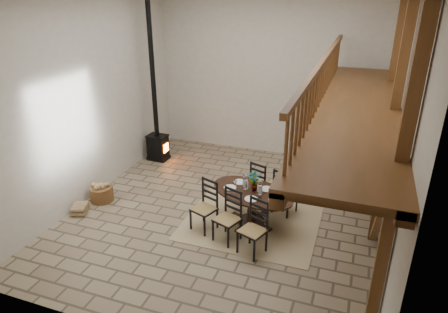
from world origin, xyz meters
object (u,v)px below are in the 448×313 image
(dining_table, at_px, (248,208))
(wood_stove, at_px, (156,125))
(log_basket, at_px, (102,193))
(log_stack, at_px, (80,209))

(dining_table, xyz_separation_m, wood_stove, (-3.71, 2.65, 0.70))
(log_basket, height_order, log_stack, log_basket)
(wood_stove, xyz_separation_m, log_stack, (-0.24, -3.49, -1.03))
(log_basket, bearing_deg, wood_stove, 87.77)
(dining_table, bearing_deg, log_basket, -157.37)
(log_basket, xyz_separation_m, log_stack, (-0.13, -0.69, -0.10))
(wood_stove, height_order, log_stack, wood_stove)
(wood_stove, relative_size, log_basket, 8.66)
(dining_table, distance_m, log_basket, 3.83)
(wood_stove, height_order, log_basket, wood_stove)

